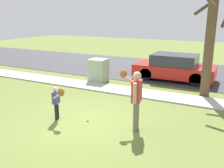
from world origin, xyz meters
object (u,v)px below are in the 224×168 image
(utility_cabinet, at_px, (98,70))
(parked_hatchback_red, at_px, (174,68))
(baseball, at_px, (88,120))
(street_tree_near, at_px, (211,31))
(person_child, at_px, (57,99))
(person_adult, at_px, (135,95))

(utility_cabinet, height_order, parked_hatchback_red, parked_hatchback_red)
(utility_cabinet, xyz_separation_m, parked_hatchback_red, (3.33, 2.01, 0.09))
(baseball, xyz_separation_m, utility_cabinet, (-2.17, 4.47, 0.54))
(baseball, xyz_separation_m, parked_hatchback_red, (1.16, 6.49, 0.62))
(street_tree_near, bearing_deg, parked_hatchback_red, 131.45)
(person_child, bearing_deg, person_adult, 1.17)
(utility_cabinet, bearing_deg, baseball, -64.10)
(person_adult, distance_m, person_child, 2.52)
(person_child, bearing_deg, street_tree_near, 41.58)
(baseball, bearing_deg, utility_cabinet, 115.90)
(utility_cabinet, bearing_deg, street_tree_near, -0.13)
(person_adult, bearing_deg, person_child, 1.17)
(person_adult, distance_m, utility_cabinet, 5.72)
(person_adult, relative_size, baseball, 23.78)
(person_child, height_order, parked_hatchback_red, parked_hatchback_red)
(baseball, distance_m, parked_hatchback_red, 6.62)
(parked_hatchback_red, bearing_deg, person_adult, -86.58)
(parked_hatchback_red, bearing_deg, baseball, -100.14)
(street_tree_near, bearing_deg, person_child, -128.99)
(person_adult, xyz_separation_m, parked_hatchback_red, (-0.38, 6.34, -0.42))
(person_child, relative_size, utility_cabinet, 0.98)
(person_child, relative_size, street_tree_near, 0.22)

